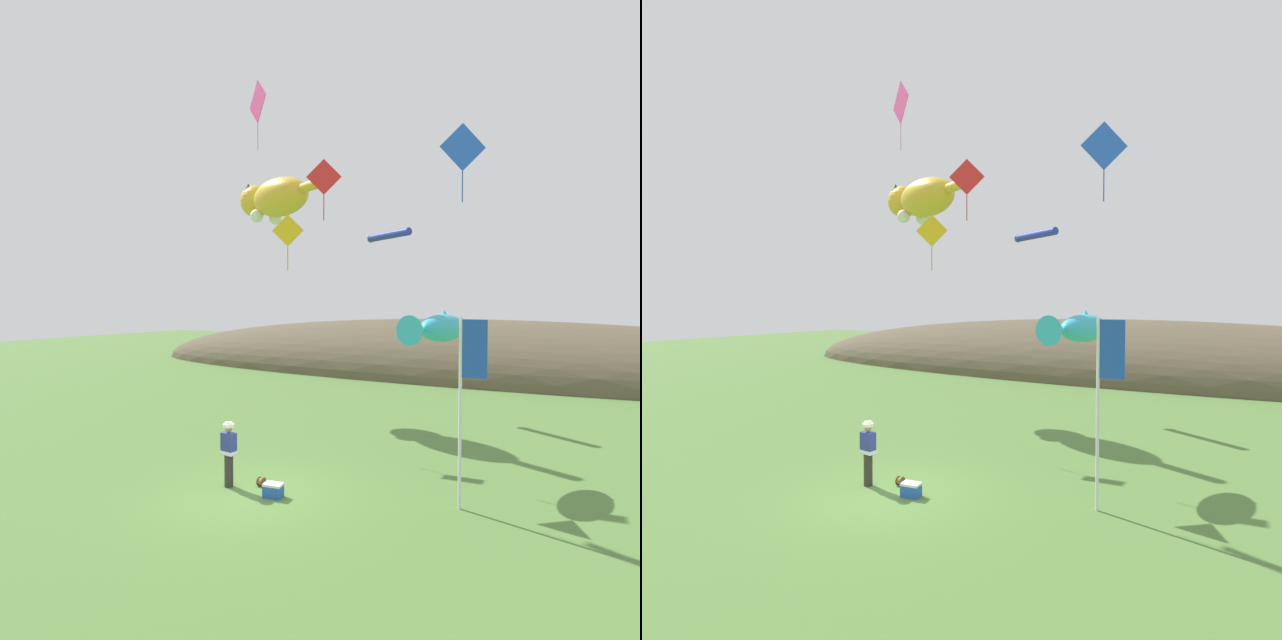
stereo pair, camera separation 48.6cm
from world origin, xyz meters
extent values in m
plane|color=#517A38|center=(0.00, 0.00, 0.00)|extent=(120.00, 120.00, 0.00)
ellipsoid|color=brown|center=(0.00, 26.34, 0.00)|extent=(55.76, 14.59, 7.73)
cylinder|color=#332D28|center=(-0.78, 0.16, 0.44)|extent=(0.24, 0.24, 0.88)
cube|color=navy|center=(-0.78, 0.16, 1.18)|extent=(0.43, 0.29, 0.60)
cube|color=white|center=(-0.78, 0.16, 0.94)|extent=(0.45, 0.31, 0.10)
sphere|color=tan|center=(-0.78, 0.16, 1.59)|extent=(0.20, 0.20, 0.20)
cylinder|color=silver|center=(-0.78, 0.16, 1.68)|extent=(0.30, 0.30, 0.09)
cylinder|color=silver|center=(-0.78, 0.16, 1.74)|extent=(0.20, 0.20, 0.07)
cylinder|color=olive|center=(-0.02, 0.61, 0.12)|extent=(0.15, 0.18, 0.18)
cylinder|color=brown|center=(-0.10, 0.61, 0.12)|extent=(0.02, 0.25, 0.25)
cylinder|color=brown|center=(0.05, 0.61, 0.12)|extent=(0.02, 0.25, 0.25)
cube|color=blue|center=(0.70, 0.11, 0.15)|extent=(0.52, 0.38, 0.30)
cube|color=white|center=(0.70, 0.11, 0.33)|extent=(0.53, 0.39, 0.06)
cylinder|color=silver|center=(5.10, 1.63, 2.33)|extent=(0.08, 0.08, 4.67)
cube|color=#1E4CB2|center=(5.42, 1.63, 3.92)|extent=(0.60, 0.03, 1.40)
ellipsoid|color=gold|center=(-5.00, 9.42, 9.99)|extent=(4.18, 3.31, 1.76)
ellipsoid|color=white|center=(-5.16, 9.49, 9.68)|extent=(2.63, 1.98, 0.97)
sphere|color=gold|center=(-7.08, 10.38, 10.17)|extent=(1.59, 1.59, 1.59)
cone|color=#503E10|center=(-7.26, 9.98, 10.75)|extent=(0.75, 0.75, 0.53)
cone|color=#503E10|center=(-6.90, 10.77, 10.75)|extent=(0.75, 0.75, 0.53)
sphere|color=white|center=(-6.40, 9.48, 9.24)|extent=(0.64, 0.64, 0.64)
sphere|color=white|center=(-5.95, 10.45, 9.24)|extent=(0.64, 0.64, 0.64)
cylinder|color=gold|center=(-2.44, 8.24, 10.08)|extent=(1.94, 1.20, 0.42)
ellipsoid|color=#33B2CC|center=(3.97, 4.44, 4.26)|extent=(1.40, 2.51, 0.84)
cone|color=#33B2CC|center=(3.62, 2.90, 4.26)|extent=(0.99, 0.94, 0.84)
cone|color=#33B2CC|center=(3.98, 4.51, 4.62)|extent=(0.47, 0.47, 0.39)
sphere|color=black|center=(4.42, 5.13, 4.33)|extent=(0.20, 0.20, 0.20)
cylinder|color=#2633A5|center=(-0.58, 12.06, 8.25)|extent=(2.72, 1.88, 0.36)
torus|color=white|center=(-1.85, 12.84, 8.25)|extent=(0.28, 0.40, 0.44)
cube|color=yellow|center=(-2.29, 5.69, 7.77)|extent=(1.15, 0.45, 1.22)
cylinder|color=black|center=(-2.29, 5.70, 7.77)|extent=(0.77, 0.31, 0.02)
cube|color=#A98511|center=(-2.29, 5.69, 6.71)|extent=(0.03, 0.02, 0.90)
cube|color=blue|center=(4.50, 4.43, 9.57)|extent=(1.17, 0.78, 1.40)
cylinder|color=black|center=(4.50, 4.44, 9.57)|extent=(0.79, 0.53, 0.02)
cube|color=#1A3E97|center=(4.50, 4.43, 8.42)|extent=(0.03, 0.02, 0.90)
cube|color=#E53F8C|center=(-2.33, 3.80, 11.94)|extent=(1.25, 0.82, 1.48)
cylinder|color=black|center=(-2.33, 3.81, 11.94)|extent=(0.84, 0.55, 0.02)
cube|color=#A02C62|center=(-2.33, 3.80, 10.75)|extent=(0.03, 0.02, 0.90)
cube|color=red|center=(-0.44, 5.11, 9.44)|extent=(1.13, 0.56, 1.25)
cylinder|color=black|center=(-0.44, 5.12, 9.44)|extent=(0.76, 0.38, 0.02)
cube|color=maroon|center=(-0.44, 5.11, 8.37)|extent=(0.03, 0.02, 0.90)
camera|label=1|loc=(7.73, -10.53, 5.00)|focal=28.00mm
camera|label=2|loc=(8.16, -10.29, 5.00)|focal=28.00mm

